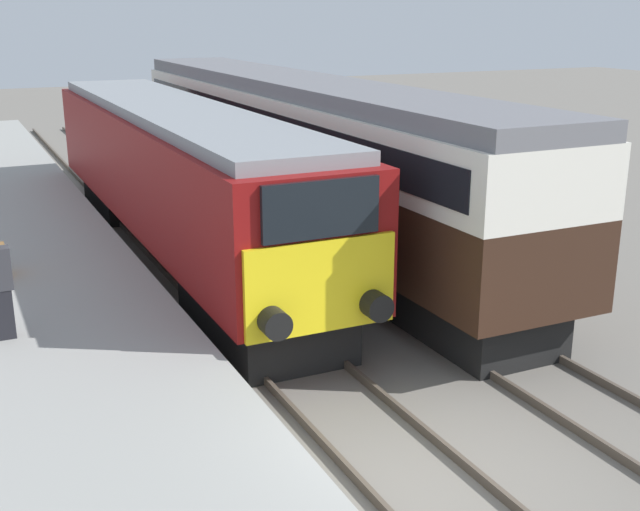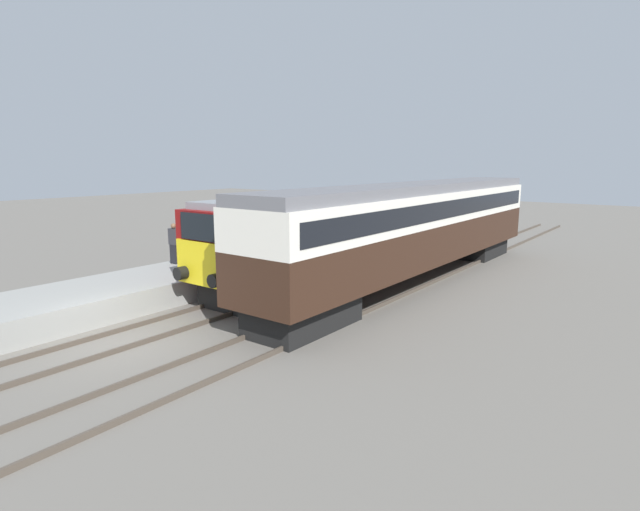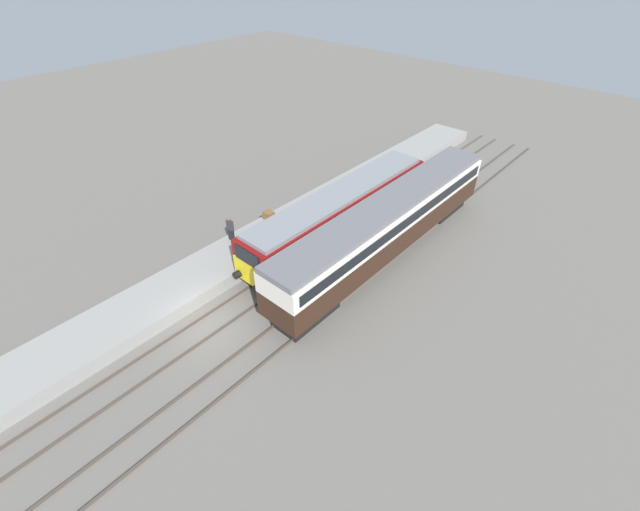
{
  "view_description": "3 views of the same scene",
  "coord_description": "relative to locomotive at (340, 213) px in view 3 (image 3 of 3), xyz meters",
  "views": [
    {
      "loc": [
        -4.92,
        -7.26,
        5.71
      ],
      "look_at": [
        0.0,
        3.12,
        2.21
      ],
      "focal_mm": 45.0,
      "sensor_mm": 36.0,
      "label": 1
    },
    {
      "loc": [
        12.53,
        -7.18,
        4.96
      ],
      "look_at": [
        1.7,
        7.12,
        1.6
      ],
      "focal_mm": 28.0,
      "sensor_mm": 36.0,
      "label": 2
    },
    {
      "loc": [
        15.16,
        -7.93,
        17.06
      ],
      "look_at": [
        1.7,
        7.12,
        1.6
      ],
      "focal_mm": 24.0,
      "sensor_mm": 36.0,
      "label": 3
    }
  ],
  "objects": [
    {
      "name": "rails_far_track",
      "position": [
        3.4,
        -6.02,
        -2.01
      ],
      "size": [
        1.5,
        60.0,
        0.14
      ],
      "color": "#4C4238",
      "rests_on": "ground_plane"
    },
    {
      "name": "ground_plane",
      "position": [
        0.0,
        -11.02,
        -2.08
      ],
      "size": [
        120.0,
        120.0,
        0.0
      ],
      "primitive_type": "plane",
      "color": "slate"
    },
    {
      "name": "rails_near_track",
      "position": [
        0.0,
        -6.02,
        -2.01
      ],
      "size": [
        1.51,
        60.0,
        0.14
      ],
      "color": "#4C4238",
      "rests_on": "ground_plane"
    },
    {
      "name": "passenger_carriage",
      "position": [
        3.4,
        0.54,
        0.42
      ],
      "size": [
        2.75,
        19.4,
        4.13
      ],
      "color": "black",
      "rests_on": "ground_plane"
    },
    {
      "name": "locomotive",
      "position": [
        0.0,
        0.0,
        0.0
      ],
      "size": [
        2.7,
        16.31,
        3.66
      ],
      "color": "black",
      "rests_on": "ground_plane"
    },
    {
      "name": "platform_left",
      "position": [
        -3.3,
        -3.02,
        -1.66
      ],
      "size": [
        3.5,
        50.0,
        0.84
      ],
      "color": "gray",
      "rests_on": "ground_plane"
    },
    {
      "name": "luggage_crate",
      "position": [
        -4.43,
        -2.42,
        -0.94
      ],
      "size": [
        0.7,
        0.56,
        0.6
      ],
      "color": "brown",
      "rests_on": "platform_left"
    },
    {
      "name": "person_on_platform",
      "position": [
        -4.42,
        -5.72,
        -0.41
      ],
      "size": [
        0.44,
        0.26,
        1.67
      ],
      "color": "black",
      "rests_on": "platform_left"
    }
  ]
}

